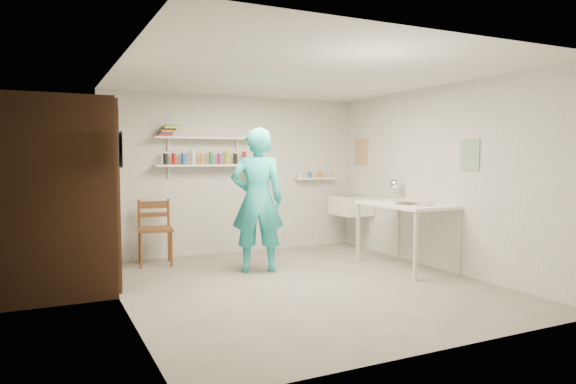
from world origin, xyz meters
name	(u,v)px	position (x,y,z in m)	size (l,w,h in m)	color
floor	(303,285)	(0.00, 0.00, -0.01)	(4.00, 4.50, 0.02)	slate
ceiling	(304,74)	(0.00, 0.00, 2.41)	(4.00, 4.50, 0.02)	silver
wall_back	(235,175)	(0.00, 2.26, 1.20)	(4.00, 0.02, 2.40)	silver
wall_front	(444,194)	(0.00, -2.26, 1.20)	(4.00, 0.02, 2.40)	silver
wall_left	(120,185)	(-2.01, 0.00, 1.20)	(0.02, 4.50, 2.40)	silver
wall_right	(439,178)	(2.01, 0.00, 1.20)	(0.02, 4.50, 2.40)	silver
doorway_recess	(109,198)	(-1.99, 1.05, 1.00)	(0.02, 0.90, 2.00)	black
corridor_box	(41,196)	(-2.70, 1.05, 1.05)	(1.40, 1.50, 2.10)	brown
door_lintel	(109,107)	(-1.97, 1.05, 2.05)	(0.06, 1.05, 0.10)	brown
door_jamb_near	(117,201)	(-1.97, 0.55, 1.00)	(0.06, 0.10, 2.00)	brown
door_jamb_far	(106,195)	(-1.97, 1.55, 1.00)	(0.06, 0.10, 2.00)	brown
shelf_lower	(206,165)	(-0.50, 2.13, 1.35)	(1.50, 0.22, 0.03)	white
shelf_upper	(206,138)	(-0.50, 2.13, 1.75)	(1.50, 0.22, 0.03)	white
ledge_shelf	(315,178)	(1.35, 2.17, 1.12)	(0.70, 0.14, 0.03)	white
poster_left	(121,149)	(-1.99, 0.05, 1.55)	(0.01, 0.28, 0.36)	#334C7F
poster_right_a	(360,152)	(1.99, 1.80, 1.55)	(0.01, 0.34, 0.42)	#995933
poster_right_b	(470,155)	(1.99, -0.55, 1.50)	(0.01, 0.30, 0.38)	#3F724C
belfast_sink	(351,205)	(1.75, 1.70, 0.70)	(0.48, 0.60, 0.30)	white
man	(257,200)	(-0.21, 0.86, 0.92)	(0.67, 0.44, 1.84)	#27BCC3
wall_clock	(246,176)	(-0.28, 1.07, 1.23)	(0.33, 0.33, 0.04)	beige
wooden_chair	(155,229)	(-1.32, 1.84, 0.49)	(0.46, 0.44, 0.98)	brown
work_table	(406,236)	(1.64, 0.19, 0.43)	(0.78, 1.30, 0.87)	white
desk_lamp	(395,184)	(1.85, 0.71, 1.09)	(0.16, 0.16, 0.16)	white
spray_cans	(206,159)	(-0.50, 2.13, 1.45)	(1.32, 0.06, 0.17)	black
book_stack	(168,130)	(-1.05, 2.13, 1.85)	(0.28, 0.14, 0.17)	red
ledge_pots	(315,175)	(1.35, 2.17, 1.18)	(0.48, 0.07, 0.09)	silver
papers	(407,202)	(1.64, 0.19, 0.88)	(0.30, 0.22, 0.02)	silver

